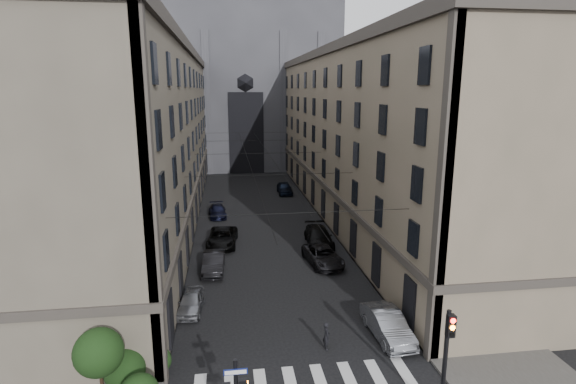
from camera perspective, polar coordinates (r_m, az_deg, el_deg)
name	(u,v)px	position (r m, az deg, el deg)	size (l,w,h in m)	color
sidewalk_left	(167,219)	(52.79, -15.15, -3.31)	(7.00, 80.00, 0.15)	#383533
sidewalk_right	(347,212)	(54.21, 7.46, -2.55)	(7.00, 80.00, 0.15)	#383533
building_left	(134,137)	(51.55, -19.01, 6.57)	(13.60, 60.60, 18.85)	#514A3E
building_right	(374,134)	(53.40, 10.82, 7.23)	(13.60, 60.60, 18.85)	brown
gothic_tower	(242,72)	(89.46, -5.81, 14.98)	(35.00, 23.00, 58.00)	#2D2D33
traffic_light_right	(447,352)	(21.73, 19.51, -18.57)	(0.34, 0.50, 5.20)	black
shrub_cluster	(121,367)	(23.63, -20.39, -20.12)	(3.90, 4.40, 3.90)	black
tram_wires	(258,155)	(50.62, -3.77, 4.74)	(14.00, 60.00, 0.43)	black
car_left_near	(191,302)	(31.26, -12.20, -13.45)	(1.56, 3.89, 1.33)	gray
car_left_midnear	(214,263)	(37.07, -9.43, -8.83)	(1.64, 4.70, 1.55)	black
car_left_midfar	(222,238)	(42.84, -8.35, -5.76)	(2.63, 5.70, 1.58)	black
car_left_far	(218,211)	(52.62, -8.94, -2.40)	(1.86, 4.58, 1.33)	black
car_right_near	(387,325)	(28.27, 12.52, -16.13)	(1.70, 4.88, 1.61)	slate
car_right_midnear	(323,256)	(38.17, 4.45, -8.09)	(2.47, 5.36, 1.49)	black
car_right_midfar	(319,237)	(42.64, 3.93, -5.69)	(2.31, 5.68, 1.65)	black
car_right_far	(285,188)	(63.42, -0.44, 0.50)	(1.92, 4.76, 1.62)	black
pedestrian	(326,336)	(26.67, 4.89, -17.72)	(0.59, 0.39, 1.63)	black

